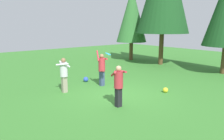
# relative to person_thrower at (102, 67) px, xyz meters

# --- Properties ---
(ground_plane) EXTENTS (40.00, 40.00, 0.00)m
(ground_plane) POSITION_rel_person_thrower_xyz_m (1.65, -0.33, -0.98)
(ground_plane) COLOR #387A2D
(person_thrower) EXTENTS (0.62, 0.63, 1.82)m
(person_thrower) POSITION_rel_person_thrower_xyz_m (0.00, 0.00, 0.00)
(person_thrower) COLOR #38476B
(person_thrower) RESTS_ON ground_plane
(person_catcher) EXTENTS (0.70, 0.67, 1.59)m
(person_catcher) POSITION_rel_person_thrower_xyz_m (2.73, -1.24, -0.04)
(person_catcher) COLOR black
(person_catcher) RESTS_ON ground_plane
(person_bystander) EXTENTS (0.72, 0.73, 1.61)m
(person_bystander) POSITION_rel_person_thrower_xyz_m (-0.19, -2.01, -0.03)
(person_bystander) COLOR gray
(person_bystander) RESTS_ON ground_plane
(frisbee) EXTENTS (0.37, 0.37, 0.13)m
(frisbee) POSITION_rel_person_thrower_xyz_m (1.14, -0.48, 0.82)
(frisbee) COLOR #2393D1
(ball_blue) EXTENTS (0.28, 0.28, 0.28)m
(ball_blue) POSITION_rel_person_thrower_xyz_m (-1.18, -0.23, -0.84)
(ball_blue) COLOR blue
(ball_blue) RESTS_ON ground_plane
(ball_yellow) EXTENTS (0.24, 0.24, 0.24)m
(ball_yellow) POSITION_rel_person_thrower_xyz_m (2.79, 1.58, -0.86)
(ball_yellow) COLOR yellow
(ball_yellow) RESTS_ON ground_plane
(tree_far_left) EXTENTS (2.65, 2.65, 6.34)m
(tree_far_left) POSITION_rel_person_thrower_xyz_m (-5.20, 7.13, 2.97)
(tree_far_left) COLOR brown
(tree_far_left) RESTS_ON ground_plane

